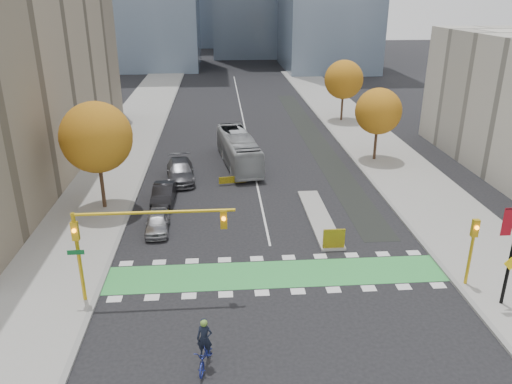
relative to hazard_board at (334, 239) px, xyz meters
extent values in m
plane|color=black|center=(-4.00, -4.20, -0.80)|extent=(300.00, 300.00, 0.00)
cube|color=gray|center=(-17.50, 15.80, -0.73)|extent=(7.00, 120.00, 0.15)
cube|color=gray|center=(9.50, 15.80, -0.73)|extent=(7.00, 120.00, 0.15)
cube|color=gray|center=(-14.00, 15.80, -0.73)|extent=(0.30, 120.00, 0.16)
cube|color=gray|center=(6.00, 15.80, -0.73)|extent=(0.30, 120.00, 0.16)
cube|color=green|center=(-4.00, -2.70, -0.79)|extent=(20.00, 3.00, 0.01)
cube|color=silver|center=(-4.00, 35.80, -0.80)|extent=(0.15, 70.00, 0.01)
cube|color=black|center=(3.50, 25.80, -0.80)|extent=(2.50, 50.00, 0.01)
cube|color=gray|center=(0.00, 4.80, -0.72)|extent=(1.60, 10.00, 0.16)
cube|color=yellow|center=(0.00, 0.00, 0.00)|extent=(1.40, 0.12, 1.30)
cylinder|color=#332114|center=(-16.00, 7.80, 1.82)|extent=(0.28, 0.28, 5.25)
sphere|color=#A15B13|center=(-16.00, 7.80, 4.83)|extent=(5.20, 5.20, 5.20)
cylinder|color=#332114|center=(8.00, 17.80, 1.47)|extent=(0.28, 0.28, 4.55)
sphere|color=#A15B13|center=(8.00, 17.80, 4.08)|extent=(4.40, 4.40, 4.40)
cylinder|color=#332114|center=(8.50, 33.80, 1.65)|extent=(0.28, 0.28, 4.90)
sphere|color=#A15B13|center=(8.50, 33.80, 4.45)|extent=(4.80, 4.80, 4.80)
cylinder|color=#BF9914|center=(-14.50, -4.70, 1.80)|extent=(0.20, 0.20, 5.20)
cylinder|color=#BF9914|center=(-10.50, -4.70, 4.30)|extent=(8.20, 0.16, 0.16)
cube|color=#BF9914|center=(-14.50, -4.70, 3.40)|extent=(0.35, 0.28, 1.00)
sphere|color=orange|center=(-14.50, -4.88, 3.50)|extent=(0.22, 0.22, 0.22)
cube|color=#BF9914|center=(-7.00, -4.70, 3.80)|extent=(0.35, 0.28, 1.00)
sphere|color=orange|center=(-7.00, -4.88, 3.90)|extent=(0.22, 0.22, 0.22)
cube|color=#0C5926|center=(-14.50, -5.10, 2.40)|extent=(0.85, 0.04, 0.25)
cylinder|color=#BF9914|center=(6.50, -4.70, 1.20)|extent=(0.18, 0.18, 4.00)
cube|color=#BF9914|center=(6.50, -4.70, 2.80)|extent=(0.35, 0.28, 1.00)
sphere|color=orange|center=(6.50, -4.88, 2.90)|extent=(0.22, 0.22, 0.22)
cube|color=maroon|center=(6.95, -6.70, 4.10)|extent=(0.55, 0.03, 1.50)
cube|color=yellow|center=(7.50, -6.82, 1.80)|extent=(0.78, 0.04, 0.78)
imported|color=navy|center=(-7.98, -10.15, -0.25)|extent=(1.12, 2.21, 1.11)
imported|color=black|center=(-7.98, -10.15, 0.69)|extent=(0.76, 0.57, 1.88)
sphere|color=#597F2D|center=(-7.98, -10.15, 1.47)|extent=(0.32, 0.32, 0.32)
imported|color=#999DA0|center=(-5.34, 17.34, 0.72)|extent=(4.06, 11.19, 3.05)
imported|color=#949499|center=(-11.54, 3.58, -0.13)|extent=(1.73, 3.98, 1.34)
imported|color=black|center=(-11.59, 8.58, -0.06)|extent=(1.67, 4.52, 1.48)
imported|color=#444448|center=(-10.61, 13.58, 0.04)|extent=(2.92, 6.00, 1.68)
camera|label=1|loc=(-7.08, -27.90, 14.62)|focal=35.00mm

